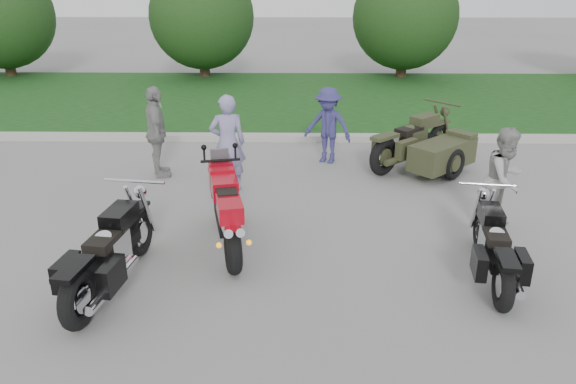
{
  "coord_description": "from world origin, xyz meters",
  "views": [
    {
      "loc": [
        0.28,
        -6.67,
        3.82
      ],
      "look_at": [
        0.17,
        0.8,
        0.8
      ],
      "focal_mm": 35.0,
      "sensor_mm": 36.0,
      "label": 1
    }
  ],
  "objects_px": {
    "cruiser_left": "(109,256)",
    "cruiser_right": "(494,250)",
    "sportbike_red": "(227,209)",
    "person_denim": "(328,126)",
    "cruiser_sidecar": "(429,149)",
    "person_stripe": "(228,143)",
    "person_grey": "(505,179)",
    "person_back": "(156,132)"
  },
  "relations": [
    {
      "from": "cruiser_sidecar",
      "to": "cruiser_right",
      "type": "bearing_deg",
      "value": -43.4
    },
    {
      "from": "cruiser_sidecar",
      "to": "person_back",
      "type": "relative_size",
      "value": 1.3
    },
    {
      "from": "cruiser_sidecar",
      "to": "person_denim",
      "type": "distance_m",
      "value": 2.07
    },
    {
      "from": "person_stripe",
      "to": "person_back",
      "type": "relative_size",
      "value": 1.0
    },
    {
      "from": "person_grey",
      "to": "person_back",
      "type": "xyz_separation_m",
      "value": [
        -5.83,
        2.24,
        0.07
      ]
    },
    {
      "from": "person_stripe",
      "to": "person_grey",
      "type": "relative_size",
      "value": 1.09
    },
    {
      "from": "cruiser_left",
      "to": "cruiser_sidecar",
      "type": "height_order",
      "value": "cruiser_sidecar"
    },
    {
      "from": "cruiser_right",
      "to": "person_back",
      "type": "bearing_deg",
      "value": 151.16
    },
    {
      "from": "cruiser_right",
      "to": "person_back",
      "type": "distance_m",
      "value": 6.48
    },
    {
      "from": "person_denim",
      "to": "person_back",
      "type": "distance_m",
      "value": 3.42
    },
    {
      "from": "cruiser_left",
      "to": "cruiser_sidecar",
      "type": "xyz_separation_m",
      "value": [
        4.92,
        4.48,
        -0.02
      ]
    },
    {
      "from": "cruiser_right",
      "to": "cruiser_sidecar",
      "type": "height_order",
      "value": "cruiser_sidecar"
    },
    {
      "from": "person_stripe",
      "to": "cruiser_right",
      "type": "bearing_deg",
      "value": 129.42
    },
    {
      "from": "cruiser_right",
      "to": "cruiser_sidecar",
      "type": "xyz_separation_m",
      "value": [
        0.06,
        4.15,
        0.03
      ]
    },
    {
      "from": "sportbike_red",
      "to": "person_stripe",
      "type": "distance_m",
      "value": 2.35
    },
    {
      "from": "sportbike_red",
      "to": "person_back",
      "type": "bearing_deg",
      "value": 106.85
    },
    {
      "from": "cruiser_sidecar",
      "to": "person_denim",
      "type": "xyz_separation_m",
      "value": [
        -1.96,
        0.57,
        0.32
      ]
    },
    {
      "from": "cruiser_right",
      "to": "person_grey",
      "type": "height_order",
      "value": "person_grey"
    },
    {
      "from": "cruiser_sidecar",
      "to": "person_stripe",
      "type": "height_order",
      "value": "person_stripe"
    },
    {
      "from": "person_back",
      "to": "person_denim",
      "type": "bearing_deg",
      "value": -92.41
    },
    {
      "from": "person_grey",
      "to": "person_denim",
      "type": "xyz_separation_m",
      "value": [
        -2.53,
        3.13,
        -0.02
      ]
    },
    {
      "from": "cruiser_sidecar",
      "to": "person_denim",
      "type": "bearing_deg",
      "value": -148.95
    },
    {
      "from": "sportbike_red",
      "to": "cruiser_sidecar",
      "type": "bearing_deg",
      "value": 30.35
    },
    {
      "from": "person_grey",
      "to": "sportbike_red",
      "type": "bearing_deg",
      "value": 151.24
    },
    {
      "from": "person_grey",
      "to": "person_denim",
      "type": "relative_size",
      "value": 1.03
    },
    {
      "from": "sportbike_red",
      "to": "person_stripe",
      "type": "height_order",
      "value": "person_stripe"
    },
    {
      "from": "cruiser_sidecar",
      "to": "person_stripe",
      "type": "xyz_separation_m",
      "value": [
        -3.83,
        -0.99,
        0.41
      ]
    },
    {
      "from": "person_back",
      "to": "cruiser_right",
      "type": "bearing_deg",
      "value": -143.84
    },
    {
      "from": "sportbike_red",
      "to": "person_denim",
      "type": "xyz_separation_m",
      "value": [
        1.63,
        3.89,
        0.17
      ]
    },
    {
      "from": "cruiser_sidecar",
      "to": "person_grey",
      "type": "height_order",
      "value": "person_grey"
    },
    {
      "from": "sportbike_red",
      "to": "cruiser_left",
      "type": "xyz_separation_m",
      "value": [
        -1.33,
        -1.17,
        -0.13
      ]
    },
    {
      "from": "cruiser_right",
      "to": "person_stripe",
      "type": "bearing_deg",
      "value": 147.56
    },
    {
      "from": "cruiser_left",
      "to": "person_denim",
      "type": "distance_m",
      "value": 5.87
    },
    {
      "from": "cruiser_sidecar",
      "to": "person_back",
      "type": "xyz_separation_m",
      "value": [
        -5.26,
        -0.32,
        0.41
      ]
    },
    {
      "from": "cruiser_left",
      "to": "person_denim",
      "type": "relative_size",
      "value": 1.57
    },
    {
      "from": "person_back",
      "to": "person_stripe",
      "type": "bearing_deg",
      "value": -132.59
    },
    {
      "from": "cruiser_left",
      "to": "person_denim",
      "type": "height_order",
      "value": "person_denim"
    },
    {
      "from": "person_stripe",
      "to": "person_grey",
      "type": "distance_m",
      "value": 4.67
    },
    {
      "from": "sportbike_red",
      "to": "cruiser_left",
      "type": "relative_size",
      "value": 0.89
    },
    {
      "from": "person_denim",
      "to": "person_stripe",
      "type": "bearing_deg",
      "value": -115.44
    },
    {
      "from": "cruiser_left",
      "to": "cruiser_right",
      "type": "distance_m",
      "value": 4.87
    },
    {
      "from": "cruiser_sidecar",
      "to": "person_back",
      "type": "bearing_deg",
      "value": -129.15
    }
  ]
}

